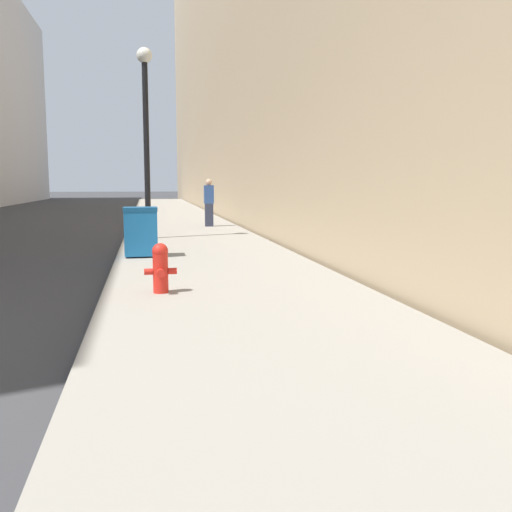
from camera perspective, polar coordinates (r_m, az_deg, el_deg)
sidewalk_right at (r=23.70m, az=-7.77°, el=3.43°), size 3.84×60.00×0.14m
building_right_stone at (r=34.01m, az=5.76°, el=21.68°), size 12.00×60.00×20.18m
fire_hydrant at (r=8.07m, az=-9.53°, el=-1.08°), size 0.45×0.34×0.70m
trash_bin at (r=12.08m, az=-11.44°, el=2.44°), size 0.69×0.62×1.03m
lamppost at (r=16.10m, az=-10.94°, el=12.50°), size 0.41×0.41×5.11m
pedestrian_on_sidewalk at (r=20.11m, az=-4.73°, el=5.34°), size 0.33×0.22×1.65m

